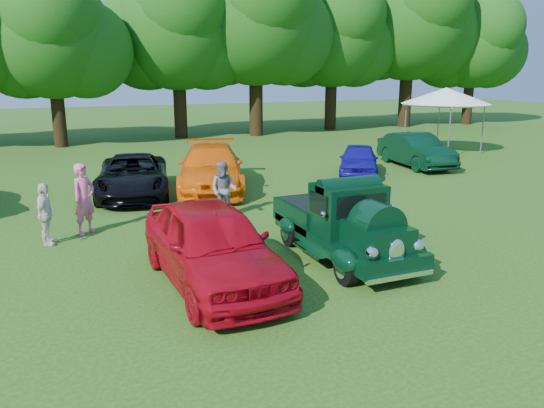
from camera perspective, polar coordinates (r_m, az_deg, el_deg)
name	(u,v)px	position (r m, az deg, el deg)	size (l,w,h in m)	color
ground	(293,261)	(12.22, 2.26, -6.17)	(120.00, 120.00, 0.00)	#214B11
hero_pickup	(343,225)	(12.39, 7.61, -2.26)	(2.11, 4.54, 1.77)	black
red_convertible	(212,244)	(10.78, -6.47, -4.34)	(1.98, 4.92, 1.68)	#A40714
back_car_black	(133,176)	(19.06, -14.74, 2.97)	(2.35, 5.11, 1.42)	black
back_car_orange	(211,168)	(19.44, -6.59, 3.85)	(2.27, 5.59, 1.62)	#ED6108
back_car_blue	(359,160)	(22.34, 9.31, 4.68)	(1.54, 3.84, 1.31)	#130C87
back_car_green	(416,150)	(25.07, 15.22, 5.62)	(1.60, 4.60, 1.51)	black
spectator_pink	(84,199)	(14.87, -19.56, 0.52)	(0.69, 0.45, 1.90)	#E05C8A
spectator_grey	(224,190)	(15.62, -5.22, 1.52)	(0.82, 0.64, 1.70)	slate
spectator_white	(45,214)	(14.27, -23.21, -1.03)	(0.92, 0.38, 1.58)	silver
canopy_tent	(446,96)	(29.64, 18.20, 10.95)	(5.45, 5.45, 3.42)	white
tree_line	(134,23)	(34.67, -14.63, 18.30)	(62.06, 9.76, 12.45)	black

